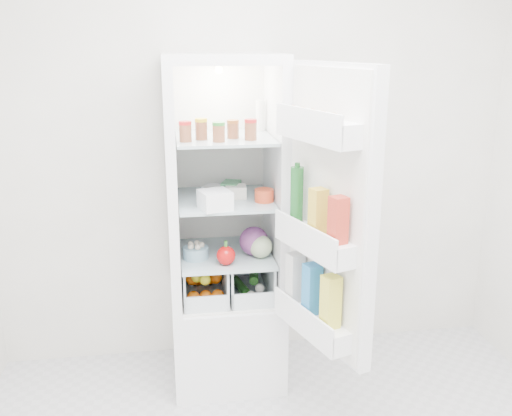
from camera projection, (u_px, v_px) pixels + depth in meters
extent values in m
cube|color=silver|center=(253.00, 142.00, 3.28)|extent=(3.00, 0.02, 2.60)
cube|color=white|center=(227.00, 332.00, 3.27)|extent=(0.60, 0.60, 0.50)
cube|color=white|center=(222.00, 58.00, 2.84)|extent=(0.60, 0.60, 0.05)
cube|color=white|center=(220.00, 173.00, 3.29)|extent=(0.60, 0.05, 1.25)
cube|color=white|center=(172.00, 187.00, 2.99)|extent=(0.05, 0.60, 1.25)
cube|color=white|center=(275.00, 183.00, 3.07)|extent=(0.05, 0.60, 1.25)
cube|color=white|center=(220.00, 174.00, 3.26)|extent=(0.50, 0.01, 1.25)
sphere|color=white|center=(219.00, 70.00, 3.06)|extent=(0.05, 0.05, 0.05)
cube|color=#A9BFC6|center=(226.00, 254.00, 3.11)|extent=(0.49, 0.53, 0.01)
cube|color=#A9BFC6|center=(225.00, 199.00, 3.02)|extent=(0.49, 0.53, 0.02)
cube|color=#A9BFC6|center=(224.00, 138.00, 2.93)|extent=(0.49, 0.53, 0.02)
cylinder|color=#B21919|center=(185.00, 133.00, 2.76)|extent=(0.06, 0.06, 0.08)
cylinder|color=gold|center=(201.00, 131.00, 2.82)|extent=(0.06, 0.06, 0.08)
cylinder|color=#267226|center=(219.00, 133.00, 2.76)|extent=(0.06, 0.06, 0.08)
cylinder|color=brown|center=(233.00, 130.00, 2.86)|extent=(0.06, 0.06, 0.08)
cylinder|color=#B21919|center=(251.00, 131.00, 2.81)|extent=(0.06, 0.06, 0.08)
cylinder|color=white|center=(260.00, 116.00, 3.09)|extent=(0.05, 0.05, 0.17)
cube|color=white|center=(215.00, 200.00, 2.82)|extent=(0.18, 0.18, 0.09)
cube|color=white|center=(236.00, 191.00, 3.03)|extent=(0.12, 0.12, 0.06)
cylinder|color=#DE4421|center=(264.00, 195.00, 2.95)|extent=(0.10, 0.10, 0.07)
cube|color=silver|center=(218.00, 189.00, 3.12)|extent=(0.19, 0.17, 0.04)
cube|color=#3B824E|center=(231.00, 188.00, 3.09)|extent=(0.13, 0.15, 0.07)
sphere|color=#60205E|center=(254.00, 241.00, 3.06)|extent=(0.16, 0.16, 0.16)
sphere|color=red|center=(226.00, 256.00, 2.93)|extent=(0.10, 0.10, 0.10)
cylinder|color=#83AEC3|center=(196.00, 253.00, 3.02)|extent=(0.16, 0.16, 0.06)
sphere|color=#A5B689|center=(261.00, 247.00, 3.03)|extent=(0.12, 0.12, 0.12)
sphere|color=#DC5B0B|center=(193.00, 297.00, 3.02)|extent=(0.07, 0.07, 0.07)
sphere|color=#DC5B0B|center=(206.00, 297.00, 3.03)|extent=(0.07, 0.07, 0.07)
sphere|color=#DC5B0B|center=(218.00, 296.00, 3.04)|extent=(0.07, 0.07, 0.07)
sphere|color=#DC5B0B|center=(192.00, 279.00, 3.12)|extent=(0.07, 0.07, 0.07)
sphere|color=#DC5B0B|center=(204.00, 278.00, 3.13)|extent=(0.07, 0.07, 0.07)
sphere|color=#DC5B0B|center=(216.00, 278.00, 3.14)|extent=(0.07, 0.07, 0.07)
sphere|color=#DC5B0B|center=(198.00, 279.00, 3.26)|extent=(0.07, 0.07, 0.07)
sphere|color=#DC5B0B|center=(210.00, 278.00, 3.27)|extent=(0.07, 0.07, 0.07)
sphere|color=#FFFD28|center=(197.00, 277.00, 3.06)|extent=(0.06, 0.06, 0.06)
sphere|color=#FFFD28|center=(209.00, 269.00, 3.17)|extent=(0.06, 0.06, 0.06)
sphere|color=#FFFD28|center=(205.00, 280.00, 3.03)|extent=(0.06, 0.06, 0.06)
cylinder|color=#204818|center=(241.00, 287.00, 3.18)|extent=(0.09, 0.21, 0.05)
cylinder|color=#204818|center=(254.00, 274.00, 3.23)|extent=(0.08, 0.21, 0.05)
sphere|color=white|center=(251.00, 295.00, 3.07)|extent=(0.05, 0.05, 0.05)
sphere|color=white|center=(260.00, 288.00, 3.09)|extent=(0.05, 0.05, 0.05)
cube|color=white|center=(331.00, 212.00, 2.54)|extent=(0.25, 0.59, 1.30)
cube|color=white|center=(325.00, 213.00, 2.53)|extent=(0.19, 0.53, 1.26)
cube|color=white|center=(318.00, 129.00, 2.40)|extent=(0.26, 0.51, 0.10)
cube|color=white|center=(314.00, 241.00, 2.54)|extent=(0.26, 0.51, 0.10)
cube|color=white|center=(312.00, 322.00, 2.65)|extent=(0.26, 0.51, 0.10)
sphere|color=#9E6847|center=(334.00, 119.00, 2.28)|extent=(0.05, 0.05, 0.05)
sphere|color=#9E6847|center=(322.00, 116.00, 2.35)|extent=(0.05, 0.05, 0.05)
sphere|color=#9E6847|center=(312.00, 114.00, 2.42)|extent=(0.05, 0.05, 0.05)
sphere|color=#9E6847|center=(302.00, 112.00, 2.48)|extent=(0.05, 0.05, 0.05)
sphere|color=#9E6847|center=(293.00, 110.00, 2.55)|extent=(0.05, 0.05, 0.05)
cylinder|color=#175320|center=(297.00, 195.00, 2.62)|extent=(0.06, 0.06, 0.26)
cube|color=yellow|center=(318.00, 211.00, 2.47)|extent=(0.08, 0.08, 0.20)
cube|color=red|center=(338.00, 220.00, 2.34)|extent=(0.08, 0.08, 0.20)
cube|color=white|center=(295.00, 277.00, 2.73)|extent=(0.09, 0.09, 0.24)
cube|color=#2882CB|center=(312.00, 289.00, 2.60)|extent=(0.09, 0.09, 0.24)
cube|color=#F5EC45|center=(331.00, 302.00, 2.48)|extent=(0.09, 0.09, 0.24)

